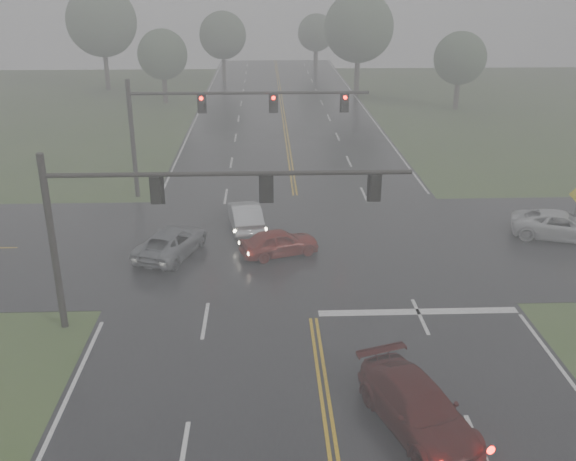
{
  "coord_description": "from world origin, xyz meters",
  "views": [
    {
      "loc": [
        -1.92,
        -9.4,
        13.39
      ],
      "look_at": [
        -0.99,
        16.0,
        3.2
      ],
      "focal_mm": 40.0,
      "sensor_mm": 36.0,
      "label": 1
    }
  ],
  "objects_px": {
    "sedan_maroon": "(416,428)",
    "sedan_red": "(279,255)",
    "car_grey": "(172,255)",
    "signal_gantry_near": "(163,207)",
    "signal_gantry_far": "(207,114)",
    "pickup_white": "(559,238)",
    "sedan_silver": "(245,228)"
  },
  "relations": [
    {
      "from": "sedan_maroon",
      "to": "sedan_red",
      "type": "xyz_separation_m",
      "value": [
        -4.01,
        13.64,
        0.0
      ]
    },
    {
      "from": "car_grey",
      "to": "signal_gantry_near",
      "type": "xyz_separation_m",
      "value": [
        0.91,
        -7.0,
        5.14
      ]
    },
    {
      "from": "signal_gantry_far",
      "to": "pickup_white",
      "type": "bearing_deg",
      "value": -22.14
    },
    {
      "from": "sedan_maroon",
      "to": "sedan_silver",
      "type": "relative_size",
      "value": 1.15
    },
    {
      "from": "pickup_white",
      "to": "signal_gantry_far",
      "type": "height_order",
      "value": "signal_gantry_far"
    },
    {
      "from": "sedan_silver",
      "to": "signal_gantry_far",
      "type": "relative_size",
      "value": 0.31
    },
    {
      "from": "car_grey",
      "to": "signal_gantry_near",
      "type": "height_order",
      "value": "signal_gantry_near"
    },
    {
      "from": "sedan_silver",
      "to": "pickup_white",
      "type": "relative_size",
      "value": 0.88
    },
    {
      "from": "sedan_silver",
      "to": "signal_gantry_far",
      "type": "height_order",
      "value": "signal_gantry_far"
    },
    {
      "from": "sedan_maroon",
      "to": "signal_gantry_near",
      "type": "distance_m",
      "value": 12.12
    },
    {
      "from": "sedan_maroon",
      "to": "sedan_silver",
      "type": "bearing_deg",
      "value": 89.96
    },
    {
      "from": "sedan_maroon",
      "to": "car_grey",
      "type": "relative_size",
      "value": 1.06
    },
    {
      "from": "pickup_white",
      "to": "signal_gantry_near",
      "type": "distance_m",
      "value": 22.27
    },
    {
      "from": "sedan_maroon",
      "to": "car_grey",
      "type": "height_order",
      "value": "sedan_maroon"
    },
    {
      "from": "sedan_silver",
      "to": "signal_gantry_near",
      "type": "height_order",
      "value": "signal_gantry_near"
    },
    {
      "from": "signal_gantry_near",
      "to": "sedan_red",
      "type": "bearing_deg",
      "value": 56.04
    },
    {
      "from": "sedan_red",
      "to": "signal_gantry_far",
      "type": "relative_size",
      "value": 0.27
    },
    {
      "from": "signal_gantry_far",
      "to": "sedan_silver",
      "type": "bearing_deg",
      "value": -67.75
    },
    {
      "from": "car_grey",
      "to": "signal_gantry_far",
      "type": "relative_size",
      "value": 0.33
    },
    {
      "from": "car_grey",
      "to": "signal_gantry_near",
      "type": "distance_m",
      "value": 8.73
    },
    {
      "from": "sedan_silver",
      "to": "signal_gantry_near",
      "type": "xyz_separation_m",
      "value": [
        -2.76,
        -10.56,
        5.14
      ]
    },
    {
      "from": "pickup_white",
      "to": "sedan_silver",
      "type": "bearing_deg",
      "value": 101.07
    },
    {
      "from": "sedan_silver",
      "to": "car_grey",
      "type": "distance_m",
      "value": 5.11
    },
    {
      "from": "sedan_maroon",
      "to": "signal_gantry_far",
      "type": "height_order",
      "value": "signal_gantry_far"
    },
    {
      "from": "sedan_silver",
      "to": "signal_gantry_near",
      "type": "bearing_deg",
      "value": 66.67
    },
    {
      "from": "signal_gantry_far",
      "to": "signal_gantry_near",
      "type": "bearing_deg",
      "value": -91.17
    },
    {
      "from": "sedan_red",
      "to": "signal_gantry_near",
      "type": "xyz_separation_m",
      "value": [
        -4.59,
        -6.81,
        5.14
      ]
    },
    {
      "from": "sedan_maroon",
      "to": "signal_gantry_near",
      "type": "relative_size",
      "value": 0.38
    },
    {
      "from": "signal_gantry_near",
      "to": "sedan_maroon",
      "type": "bearing_deg",
      "value": -38.43
    },
    {
      "from": "car_grey",
      "to": "signal_gantry_far",
      "type": "bearing_deg",
      "value": -78.08
    },
    {
      "from": "car_grey",
      "to": "sedan_red",
      "type": "bearing_deg",
      "value": -162.62
    },
    {
      "from": "sedan_maroon",
      "to": "pickup_white",
      "type": "relative_size",
      "value": 1.01
    }
  ]
}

